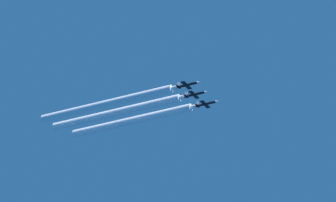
# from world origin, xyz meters

# --- Properties ---
(jet_far_left) EXTENTS (7.65, 11.14, 2.68)m
(jet_far_left) POSITION_xyz_m (-9.43, 0.52, 239.25)
(jet_far_left) COLOR black
(jet_inner_left) EXTENTS (7.65, 11.14, 2.68)m
(jet_inner_left) POSITION_xyz_m (0.31, -0.08, 239.43)
(jet_inner_left) COLOR black
(jet_center) EXTENTS (7.65, 11.14, 2.68)m
(jet_center) POSITION_xyz_m (9.03, 0.60, 239.62)
(jet_center) COLOR black
(smoke_trail_far_left) EXTENTS (3.39, 60.62, 3.39)m
(smoke_trail_far_left) POSITION_xyz_m (-9.43, -34.89, 239.22)
(smoke_trail_far_left) COLOR white
(smoke_trail_inner_left) EXTENTS (3.39, 64.27, 3.39)m
(smoke_trail_inner_left) POSITION_xyz_m (0.31, -37.32, 239.41)
(smoke_trail_inner_left) COLOR white
(smoke_trail_center) EXTENTS (3.39, 65.60, 3.39)m
(smoke_trail_center) POSITION_xyz_m (9.03, -37.30, 239.59)
(smoke_trail_center) COLOR white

